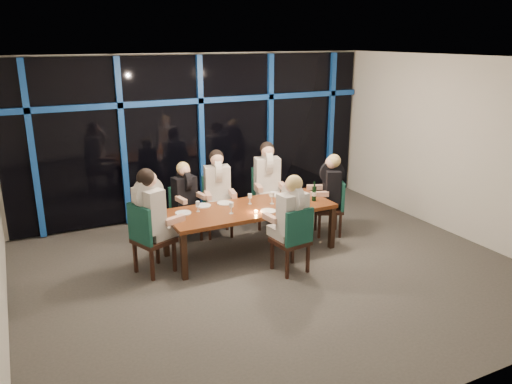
# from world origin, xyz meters

# --- Properties ---
(room) EXTENTS (7.04, 7.00, 3.02)m
(room) POSITION_xyz_m (0.00, 0.00, 2.02)
(room) COLOR #4F4B46
(room) RESTS_ON ground
(window_wall) EXTENTS (6.86, 0.43, 2.94)m
(window_wall) POSITION_xyz_m (0.01, 2.93, 1.55)
(window_wall) COLOR black
(window_wall) RESTS_ON ground
(dining_table) EXTENTS (2.60, 1.00, 0.75)m
(dining_table) POSITION_xyz_m (0.00, 0.80, 0.68)
(dining_table) COLOR brown
(dining_table) RESTS_ON ground
(chair_far_left) EXTENTS (0.49, 0.49, 0.91)m
(chair_far_left) POSITION_xyz_m (-0.75, 1.80, 0.51)
(chair_far_left) COLOR black
(chair_far_left) RESTS_ON ground
(chair_far_mid) EXTENTS (0.55, 0.55, 1.01)m
(chair_far_mid) POSITION_xyz_m (-0.16, 1.78, 0.57)
(chair_far_mid) COLOR black
(chair_far_mid) RESTS_ON ground
(chair_far_right) EXTENTS (0.58, 0.58, 1.04)m
(chair_far_right) POSITION_xyz_m (0.80, 1.79, 0.58)
(chair_far_right) COLOR black
(chair_far_right) RESTS_ON ground
(chair_end_left) EXTENTS (0.64, 0.64, 1.06)m
(chair_end_left) POSITION_xyz_m (-1.63, 0.74, 0.59)
(chair_end_left) COLOR black
(chair_end_left) RESTS_ON ground
(chair_end_right) EXTENTS (0.59, 0.59, 0.96)m
(chair_end_right) POSITION_xyz_m (1.60, 0.85, 0.54)
(chair_end_right) COLOR black
(chair_end_right) RESTS_ON ground
(chair_near_mid) EXTENTS (0.51, 0.51, 0.99)m
(chair_near_mid) POSITION_xyz_m (0.23, -0.15, 0.56)
(chair_near_mid) COLOR black
(chair_near_mid) RESTS_ON ground
(diner_far_left) EXTENTS (0.49, 0.60, 0.89)m
(diner_far_left) POSITION_xyz_m (-0.73, 1.72, 0.87)
(diner_far_left) COLOR black
(diner_far_left) RESTS_ON ground
(diner_far_mid) EXTENTS (0.55, 0.67, 0.99)m
(diner_far_mid) POSITION_xyz_m (-0.18, 1.69, 0.97)
(diner_far_mid) COLOR silver
(diner_far_mid) RESTS_ON ground
(diner_far_right) EXTENTS (0.59, 0.70, 1.02)m
(diner_far_right) POSITION_xyz_m (0.78, 1.70, 1.00)
(diner_far_right) COLOR silver
(diner_far_right) RESTS_ON ground
(diner_end_left) EXTENTS (0.73, 0.66, 1.04)m
(diner_end_left) POSITION_xyz_m (-1.55, 0.78, 1.01)
(diner_end_left) COLOR silver
(diner_end_left) RESTS_ON ground
(diner_end_right) EXTENTS (0.66, 0.60, 0.94)m
(diner_end_right) POSITION_xyz_m (1.53, 0.88, 0.92)
(diner_end_right) COLOR black
(diner_end_right) RESTS_ON ground
(diner_near_mid) EXTENTS (0.52, 0.65, 0.97)m
(diner_near_mid) POSITION_xyz_m (0.22, -0.06, 0.95)
(diner_near_mid) COLOR silver
(diner_near_mid) RESTS_ON ground
(plate_far_left) EXTENTS (0.24, 0.24, 0.01)m
(plate_far_left) POSITION_xyz_m (-0.63, 1.17, 0.76)
(plate_far_left) COLOR white
(plate_far_left) RESTS_ON dining_table
(plate_far_mid) EXTENTS (0.24, 0.24, 0.01)m
(plate_far_mid) POSITION_xyz_m (-0.29, 1.14, 0.76)
(plate_far_mid) COLOR white
(plate_far_mid) RESTS_ON dining_table
(plate_far_right) EXTENTS (0.24, 0.24, 0.01)m
(plate_far_right) POSITION_xyz_m (0.65, 1.15, 0.76)
(plate_far_right) COLOR white
(plate_far_right) RESTS_ON dining_table
(plate_end_left) EXTENTS (0.24, 0.24, 0.01)m
(plate_end_left) POSITION_xyz_m (-1.02, 0.98, 0.76)
(plate_end_left) COLOR white
(plate_end_left) RESTS_ON dining_table
(plate_end_right) EXTENTS (0.24, 0.24, 0.01)m
(plate_end_right) POSITION_xyz_m (1.01, 1.10, 0.76)
(plate_end_right) COLOR white
(plate_end_right) RESTS_ON dining_table
(plate_near_mid) EXTENTS (0.24, 0.24, 0.01)m
(plate_near_mid) POSITION_xyz_m (0.16, 0.50, 0.76)
(plate_near_mid) COLOR white
(plate_near_mid) RESTS_ON dining_table
(wine_bottle) EXTENTS (0.07, 0.07, 0.32)m
(wine_bottle) POSITION_xyz_m (1.05, 0.62, 0.87)
(wine_bottle) COLOR black
(wine_bottle) RESTS_ON dining_table
(water_pitcher) EXTENTS (0.14, 0.12, 0.22)m
(water_pitcher) POSITION_xyz_m (0.70, 0.62, 0.86)
(water_pitcher) COLOR silver
(water_pitcher) RESTS_ON dining_table
(tea_light) EXTENTS (0.05, 0.05, 0.03)m
(tea_light) POSITION_xyz_m (-0.03, 0.54, 0.76)
(tea_light) COLOR #FFAA4C
(tea_light) RESTS_ON dining_table
(wine_glass_a) EXTENTS (0.07, 0.07, 0.17)m
(wine_glass_a) POSITION_xyz_m (-0.38, 0.66, 0.88)
(wine_glass_a) COLOR silver
(wine_glass_a) RESTS_ON dining_table
(wine_glass_b) EXTENTS (0.06, 0.06, 0.16)m
(wine_glass_b) POSITION_xyz_m (0.06, 0.94, 0.87)
(wine_glass_b) COLOR silver
(wine_glass_b) RESTS_ON dining_table
(wine_glass_c) EXTENTS (0.08, 0.08, 0.20)m
(wine_glass_c) POSITION_xyz_m (0.38, 0.79, 0.89)
(wine_glass_c) COLOR silver
(wine_glass_c) RESTS_ON dining_table
(wine_glass_d) EXTENTS (0.06, 0.06, 0.16)m
(wine_glass_d) POSITION_xyz_m (-0.79, 0.97, 0.87)
(wine_glass_d) COLOR silver
(wine_glass_d) RESTS_ON dining_table
(wine_glass_e) EXTENTS (0.06, 0.06, 0.16)m
(wine_glass_e) POSITION_xyz_m (0.92, 0.88, 0.87)
(wine_glass_e) COLOR silver
(wine_glass_e) RESTS_ON dining_table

